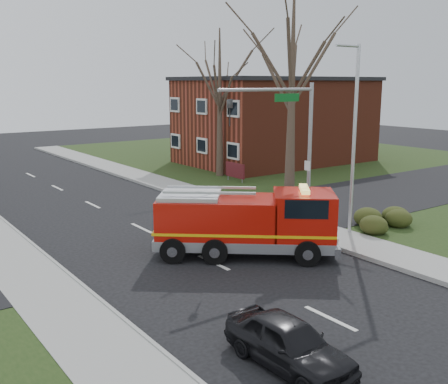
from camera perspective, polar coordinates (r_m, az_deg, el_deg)
ground at (r=20.32m, az=-1.14°, el=-7.72°), size 120.00×120.00×0.00m
sidewalk_right at (r=24.20m, az=11.04°, el=-4.52°), size 2.40×80.00×0.15m
sidewalk_left at (r=17.75m, az=-18.13°, el=-11.05°), size 2.40×80.00×0.15m
cross_street_right at (r=39.30m, az=23.05°, el=1.04°), size 30.00×8.00×0.15m
brick_building at (r=45.19m, az=5.66°, el=7.80°), size 15.40×10.40×7.25m
health_center_sign at (r=35.93m, az=1.22°, el=2.35°), size 0.12×2.00×1.40m
hedge_corner at (r=25.54m, az=17.03°, el=-2.79°), size 2.80×2.00×0.90m
bare_tree_near at (r=29.82m, az=7.45°, el=12.92°), size 6.00×6.00×12.00m
bare_tree_far at (r=37.75m, az=-0.47°, el=11.36°), size 5.25×5.25×10.50m
traffic_signal_mast at (r=23.69m, az=7.17°, el=6.68°), size 5.29×0.18×6.80m
streetlight_pole at (r=23.73m, az=13.91°, el=6.05°), size 1.48×0.16×8.40m
fire_engine at (r=20.86m, az=2.58°, el=-3.53°), size 6.90×6.29×2.82m
parked_car_maroon at (r=13.28m, az=7.06°, el=-15.98°), size 1.57×3.69×1.25m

